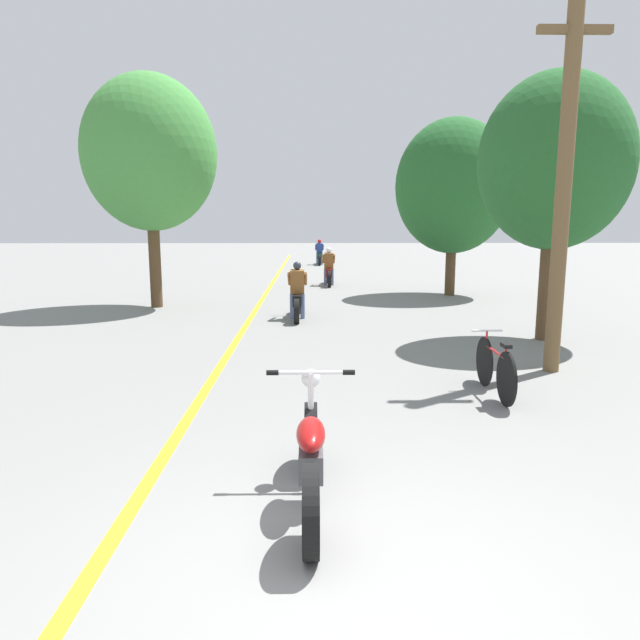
{
  "coord_description": "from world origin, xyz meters",
  "views": [
    {
      "loc": [
        -0.19,
        -3.4,
        2.37
      ],
      "look_at": [
        -0.06,
        5.07,
        0.9
      ],
      "focal_mm": 32.0,
      "sensor_mm": 36.0,
      "label": 1
    }
  ],
  "objects_px": {
    "motorcycle_foreground": "(311,457)",
    "motorcycle_rider_lead": "(297,297)",
    "roadside_tree_left": "(150,154)",
    "motorcycle_rider_far": "(319,255)",
    "motorcycle_rider_mid": "(329,271)",
    "bicycle_parked": "(495,368)",
    "utility_pole": "(564,183)",
    "roadside_tree_right_near": "(555,163)",
    "roadside_tree_right_far": "(454,187)"
  },
  "relations": [
    {
      "from": "roadside_tree_left",
      "to": "motorcycle_foreground",
      "type": "bearing_deg",
      "value": -69.21
    },
    {
      "from": "roadside_tree_left",
      "to": "motorcycle_foreground",
      "type": "height_order",
      "value": "roadside_tree_left"
    },
    {
      "from": "roadside_tree_right_far",
      "to": "motorcycle_rider_far",
      "type": "xyz_separation_m",
      "value": [
        -4.04,
        13.33,
        -2.93
      ]
    },
    {
      "from": "motorcycle_rider_mid",
      "to": "bicycle_parked",
      "type": "distance_m",
      "value": 13.89
    },
    {
      "from": "motorcycle_rider_far",
      "to": "motorcycle_rider_lead",
      "type": "bearing_deg",
      "value": -92.6
    },
    {
      "from": "motorcycle_foreground",
      "to": "motorcycle_rider_lead",
      "type": "bearing_deg",
      "value": 92.03
    },
    {
      "from": "motorcycle_rider_lead",
      "to": "motorcycle_rider_far",
      "type": "bearing_deg",
      "value": 87.4
    },
    {
      "from": "motorcycle_rider_mid",
      "to": "motorcycle_rider_far",
      "type": "height_order",
      "value": "motorcycle_rider_mid"
    },
    {
      "from": "motorcycle_rider_far",
      "to": "roadside_tree_left",
      "type": "bearing_deg",
      "value": -106.88
    },
    {
      "from": "roadside_tree_right_near",
      "to": "roadside_tree_left",
      "type": "bearing_deg",
      "value": 153.15
    },
    {
      "from": "roadside_tree_right_far",
      "to": "motorcycle_foreground",
      "type": "height_order",
      "value": "roadside_tree_right_far"
    },
    {
      "from": "utility_pole",
      "to": "motorcycle_rider_far",
      "type": "xyz_separation_m",
      "value": [
        -3.38,
        22.85,
        -2.43
      ]
    },
    {
      "from": "motorcycle_rider_far",
      "to": "motorcycle_foreground",
      "type": "bearing_deg",
      "value": -91.0
    },
    {
      "from": "motorcycle_rider_mid",
      "to": "bicycle_parked",
      "type": "bearing_deg",
      "value": -82.3
    },
    {
      "from": "roadside_tree_right_near",
      "to": "motorcycle_rider_mid",
      "type": "relative_size",
      "value": 2.56
    },
    {
      "from": "motorcycle_foreground",
      "to": "roadside_tree_left",
      "type": "bearing_deg",
      "value": 110.79
    },
    {
      "from": "utility_pole",
      "to": "roadside_tree_right_far",
      "type": "distance_m",
      "value": 9.56
    },
    {
      "from": "roadside_tree_left",
      "to": "motorcycle_rider_lead",
      "type": "xyz_separation_m",
      "value": [
        3.99,
        -1.96,
        -3.63
      ]
    },
    {
      "from": "motorcycle_rider_mid",
      "to": "bicycle_parked",
      "type": "height_order",
      "value": "motorcycle_rider_mid"
    },
    {
      "from": "motorcycle_rider_mid",
      "to": "roadside_tree_left",
      "type": "bearing_deg",
      "value": -132.51
    },
    {
      "from": "roadside_tree_left",
      "to": "motorcycle_rider_far",
      "type": "bearing_deg",
      "value": 73.12
    },
    {
      "from": "roadside_tree_left",
      "to": "motorcycle_foreground",
      "type": "xyz_separation_m",
      "value": [
        4.32,
        -11.38,
        -3.73
      ]
    },
    {
      "from": "roadside_tree_right_far",
      "to": "motorcycle_rider_lead",
      "type": "relative_size",
      "value": 2.68
    },
    {
      "from": "motorcycle_foreground",
      "to": "bicycle_parked",
      "type": "distance_m",
      "value": 3.96
    },
    {
      "from": "bicycle_parked",
      "to": "motorcycle_foreground",
      "type": "bearing_deg",
      "value": -129.66
    },
    {
      "from": "motorcycle_foreground",
      "to": "motorcycle_rider_lead",
      "type": "relative_size",
      "value": 1.0
    },
    {
      "from": "roadside_tree_right_far",
      "to": "motorcycle_rider_mid",
      "type": "distance_m",
      "value": 5.67
    },
    {
      "from": "roadside_tree_right_far",
      "to": "bicycle_parked",
      "type": "distance_m",
      "value": 11.4
    },
    {
      "from": "roadside_tree_right_near",
      "to": "motorcycle_rider_far",
      "type": "height_order",
      "value": "roadside_tree_right_near"
    },
    {
      "from": "utility_pole",
      "to": "motorcycle_foreground",
      "type": "height_order",
      "value": "utility_pole"
    },
    {
      "from": "motorcycle_foreground",
      "to": "motorcycle_rider_mid",
      "type": "distance_m",
      "value": 16.83
    },
    {
      "from": "roadside_tree_right_near",
      "to": "motorcycle_rider_far",
      "type": "bearing_deg",
      "value": 101.81
    },
    {
      "from": "motorcycle_rider_lead",
      "to": "bicycle_parked",
      "type": "xyz_separation_m",
      "value": [
        2.86,
        -6.37,
        -0.14
      ]
    },
    {
      "from": "motorcycle_rider_lead",
      "to": "bicycle_parked",
      "type": "distance_m",
      "value": 6.98
    },
    {
      "from": "utility_pole",
      "to": "motorcycle_rider_far",
      "type": "relative_size",
      "value": 2.68
    },
    {
      "from": "roadside_tree_right_far",
      "to": "roadside_tree_right_near",
      "type": "bearing_deg",
      "value": -88.18
    },
    {
      "from": "bicycle_parked",
      "to": "motorcycle_rider_mid",
      "type": "bearing_deg",
      "value": 97.7
    },
    {
      "from": "roadside_tree_right_near",
      "to": "roadside_tree_left",
      "type": "relative_size",
      "value": 0.84
    },
    {
      "from": "motorcycle_foreground",
      "to": "roadside_tree_right_near",
      "type": "bearing_deg",
      "value": 55.14
    },
    {
      "from": "roadside_tree_left",
      "to": "motorcycle_rider_lead",
      "type": "relative_size",
      "value": 3.0
    },
    {
      "from": "roadside_tree_left",
      "to": "motorcycle_rider_mid",
      "type": "height_order",
      "value": "roadside_tree_left"
    },
    {
      "from": "roadside_tree_left",
      "to": "bicycle_parked",
      "type": "distance_m",
      "value": 11.42
    },
    {
      "from": "utility_pole",
      "to": "roadside_tree_right_near",
      "type": "distance_m",
      "value": 2.68
    },
    {
      "from": "motorcycle_foreground",
      "to": "bicycle_parked",
      "type": "bearing_deg",
      "value": 50.34
    },
    {
      "from": "roadside_tree_right_near",
      "to": "motorcycle_rider_mid",
      "type": "xyz_separation_m",
      "value": [
        -4.07,
        10.02,
        -2.96
      ]
    },
    {
      "from": "roadside_tree_right_far",
      "to": "roadside_tree_left",
      "type": "xyz_separation_m",
      "value": [
        -8.83,
        -2.47,
        0.71
      ]
    },
    {
      "from": "motorcycle_foreground",
      "to": "roadside_tree_right_far",
      "type": "bearing_deg",
      "value": 71.96
    },
    {
      "from": "motorcycle_rider_lead",
      "to": "motorcycle_foreground",
      "type": "bearing_deg",
      "value": -87.97
    },
    {
      "from": "roadside_tree_right_far",
      "to": "roadside_tree_left",
      "type": "relative_size",
      "value": 0.89
    },
    {
      "from": "roadside_tree_right_near",
      "to": "roadside_tree_right_far",
      "type": "bearing_deg",
      "value": 91.82
    }
  ]
}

